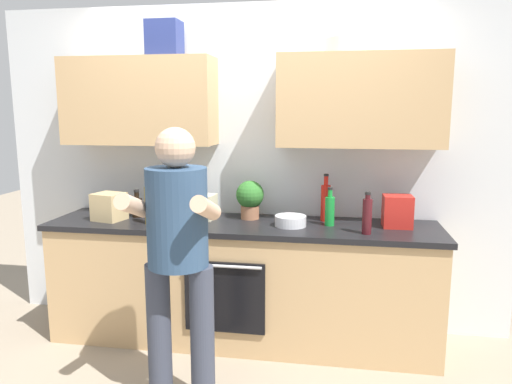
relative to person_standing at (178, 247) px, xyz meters
The scene contains 15 objects.
ground_plane 1.30m from the person_standing, 77.14° to the left, with size 12.00×12.00×0.00m, color gray.
back_wall_unit 1.26m from the person_standing, 80.24° to the left, with size 4.00×0.38×2.50m.
counter 1.01m from the person_standing, 77.14° to the left, with size 2.84×0.67×0.90m.
person_standing is the anchor object (origin of this frame).
bottle_soy 1.12m from the person_standing, 124.58° to the left, with size 0.08×0.08×0.21m.
bottle_hotsauce 1.30m from the person_standing, 52.33° to the left, with size 0.07×0.07×0.35m.
bottle_soda 1.21m from the person_standing, 47.01° to the left, with size 0.07×0.07×0.27m.
bottle_oil 0.86m from the person_standing, 122.20° to the left, with size 0.07×0.07×0.32m.
bottle_wine 1.28m from the person_standing, 32.71° to the left, with size 0.06×0.06×0.28m.
cup_stoneware 0.72m from the person_standing, 97.93° to the left, with size 0.08×0.08×0.10m, color slate.
mixing_bowl 0.99m from the person_standing, 56.08° to the left, with size 0.22×0.22×0.07m, color silver.
potted_herb 1.03m from the person_standing, 77.08° to the left, with size 0.21×0.21×0.29m.
grocery_bag_bread 1.12m from the person_standing, 135.37° to the left, with size 0.21×0.19×0.20m, color tan.
grocery_bag_rice 0.95m from the person_standing, 98.33° to the left, with size 0.22×0.16×0.19m, color beige.
grocery_bag_crisps 1.59m from the person_standing, 35.35° to the left, with size 0.20×0.17×0.22m, color red.
Camera 1 is at (0.66, -3.33, 1.72)m, focal length 33.64 mm.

